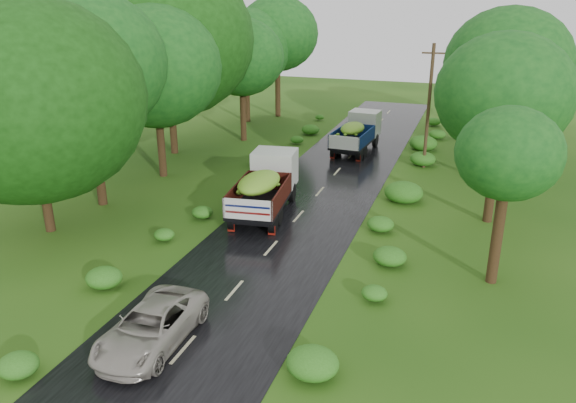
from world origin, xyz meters
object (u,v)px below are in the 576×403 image
at_px(truck_near, 266,183).
at_px(utility_pole, 429,106).
at_px(truck_far, 358,131).
at_px(car, 151,326).

relative_size(truck_near, utility_pole, 0.86).
height_order(truck_far, car, truck_far).
bearing_deg(truck_near, utility_pole, 50.10).
relative_size(truck_near, car, 1.45).
xyz_separation_m(truck_near, car, (0.70, -12.17, -0.88)).
relative_size(truck_far, car, 1.33).
bearing_deg(truck_near, car, -93.86).
bearing_deg(truck_far, truck_near, -93.95).
bearing_deg(truck_far, utility_pole, -23.61).
bearing_deg(truck_far, car, -88.57).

